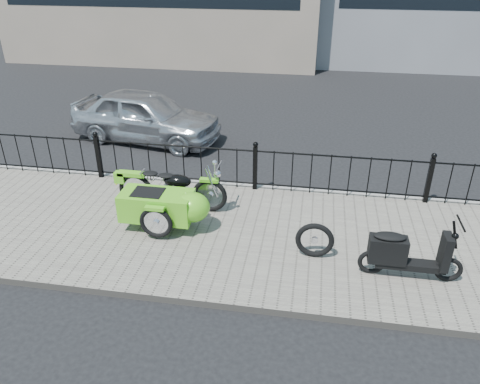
% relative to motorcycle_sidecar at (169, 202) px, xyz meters
% --- Properties ---
extents(ground, '(120.00, 120.00, 0.00)m').
position_rel_motorcycle_sidecar_xyz_m(ground, '(1.35, 0.41, -0.59)').
color(ground, black).
rests_on(ground, ground).
extents(sidewalk, '(30.00, 3.80, 0.12)m').
position_rel_motorcycle_sidecar_xyz_m(sidewalk, '(1.35, -0.09, -0.53)').
color(sidewalk, '#6E665D').
rests_on(sidewalk, ground).
extents(curb, '(30.00, 0.10, 0.12)m').
position_rel_motorcycle_sidecar_xyz_m(curb, '(1.35, 1.85, -0.53)').
color(curb, gray).
rests_on(curb, ground).
extents(iron_fence, '(14.11, 0.11, 1.08)m').
position_rel_motorcycle_sidecar_xyz_m(iron_fence, '(1.35, 1.71, -0.01)').
color(iron_fence, black).
rests_on(iron_fence, sidewalk).
extents(motorcycle_sidecar, '(2.28, 1.48, 0.98)m').
position_rel_motorcycle_sidecar_xyz_m(motorcycle_sidecar, '(0.00, 0.00, 0.00)').
color(motorcycle_sidecar, black).
rests_on(motorcycle_sidecar, sidewalk).
extents(scooter, '(1.58, 0.46, 1.07)m').
position_rel_motorcycle_sidecar_xyz_m(scooter, '(4.04, -0.88, -0.06)').
color(scooter, black).
rests_on(scooter, sidewalk).
extents(spare_tire, '(0.64, 0.11, 0.64)m').
position_rel_motorcycle_sidecar_xyz_m(spare_tire, '(2.67, -0.58, -0.15)').
color(spare_tire, black).
rests_on(spare_tire, sidewalk).
extents(sedan_car, '(4.27, 2.30, 1.38)m').
position_rel_motorcycle_sidecar_xyz_m(sedan_car, '(-1.98, 4.33, 0.10)').
color(sedan_car, silver).
rests_on(sedan_car, ground).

